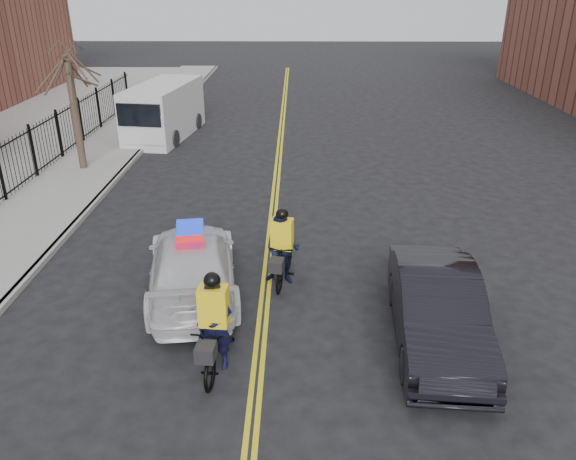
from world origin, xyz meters
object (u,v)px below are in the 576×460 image
(cargo_van, at_px, (163,112))
(dark_sedan, at_px, (437,310))
(cyclist_far, at_px, (282,254))
(police_cruiser, at_px, (192,264))
(cyclist_near, at_px, (215,335))

(cargo_van, bearing_deg, dark_sedan, -52.80)
(dark_sedan, relative_size, cyclist_far, 2.34)
(police_cruiser, height_order, cargo_van, cargo_van)
(dark_sedan, xyz_separation_m, cargo_van, (-9.14, 16.40, 0.43))
(dark_sedan, bearing_deg, cargo_van, 123.32)
(cyclist_near, bearing_deg, dark_sedan, 16.30)
(cargo_van, distance_m, cyclist_far, 15.12)
(police_cruiser, relative_size, cyclist_far, 2.65)
(police_cruiser, distance_m, cyclist_near, 2.98)
(cyclist_near, distance_m, cyclist_far, 3.57)
(police_cruiser, bearing_deg, dark_sedan, 150.07)
(cargo_van, xyz_separation_m, cyclist_far, (5.92, -13.91, -0.42))
(police_cruiser, distance_m, cyclist_far, 2.18)
(dark_sedan, bearing_deg, cyclist_near, -164.75)
(police_cruiser, xyz_separation_m, cargo_van, (-3.81, 14.43, 0.46))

